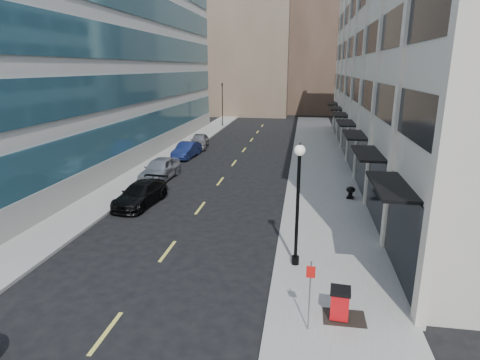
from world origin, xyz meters
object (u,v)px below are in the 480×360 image
(traffic_signal, at_px, (222,86))
(lamppost, at_px, (298,195))
(car_blue_sedan, at_px, (187,150))
(trash_bin, at_px, (340,302))
(car_black_pickup, at_px, (140,194))
(car_grey_sedan, at_px, (199,141))
(car_silver_sedan, at_px, (160,169))
(urn_planter, at_px, (351,191))
(sign_post, at_px, (310,286))

(traffic_signal, relative_size, lamppost, 1.33)
(traffic_signal, height_order, car_blue_sedan, traffic_signal)
(traffic_signal, relative_size, trash_bin, 6.50)
(car_black_pickup, xyz_separation_m, car_grey_sedan, (-1.03, 18.21, 0.06))
(lamppost, bearing_deg, trash_bin, -66.89)
(car_silver_sedan, height_order, urn_planter, car_silver_sedan)
(sign_post, bearing_deg, car_grey_sedan, 113.50)
(lamppost, bearing_deg, car_grey_sedan, 113.28)
(car_black_pickup, height_order, urn_planter, car_black_pickup)
(sign_post, bearing_deg, urn_planter, 81.46)
(car_blue_sedan, relative_size, urn_planter, 5.59)
(car_silver_sedan, bearing_deg, car_blue_sedan, 94.09)
(trash_bin, bearing_deg, urn_planter, 87.97)
(car_blue_sedan, distance_m, car_grey_sedan, 4.72)
(sign_post, bearing_deg, car_blue_sedan, 117.10)
(car_black_pickup, relative_size, urn_planter, 6.13)
(trash_bin, bearing_deg, car_grey_sedan, 118.61)
(car_black_pickup, xyz_separation_m, urn_planter, (12.89, 2.87, -0.07))
(sign_post, bearing_deg, lamppost, 99.25)
(car_silver_sedan, bearing_deg, trash_bin, -50.40)
(car_black_pickup, height_order, trash_bin, car_black_pickup)
(car_blue_sedan, distance_m, lamppost, 22.91)
(car_black_pickup, xyz_separation_m, trash_bin, (11.19, -10.22, 0.04))
(car_black_pickup, relative_size, trash_bin, 4.43)
(urn_planter, bearing_deg, traffic_signal, 115.15)
(traffic_signal, height_order, car_silver_sedan, traffic_signal)
(car_silver_sedan, distance_m, trash_bin, 19.99)
(car_black_pickup, xyz_separation_m, sign_post, (10.17, -11.01, 1.00))
(trash_bin, height_order, sign_post, sign_post)
(traffic_signal, height_order, car_grey_sedan, traffic_signal)
(car_black_pickup, distance_m, car_silver_sedan, 5.81)
(traffic_signal, xyz_separation_m, car_blue_sedan, (0.70, -20.50, -5.00))
(car_black_pickup, relative_size, car_blue_sedan, 1.10)
(car_silver_sedan, height_order, trash_bin, car_silver_sedan)
(lamppost, bearing_deg, sign_post, -83.29)
(car_black_pickup, relative_size, sign_post, 1.99)
(car_grey_sedan, relative_size, lamppost, 0.83)
(traffic_signal, bearing_deg, car_silver_sedan, -88.18)
(car_grey_sedan, bearing_deg, car_blue_sedan, -97.39)
(traffic_signal, height_order, car_black_pickup, traffic_signal)
(car_silver_sedan, bearing_deg, lamppost, -47.08)
(sign_post, distance_m, urn_planter, 14.18)
(traffic_signal, relative_size, car_grey_sedan, 1.59)
(car_silver_sedan, bearing_deg, car_grey_sedan, 93.54)
(traffic_signal, bearing_deg, car_grey_sedan, -87.46)
(car_silver_sedan, relative_size, urn_planter, 6.24)
(car_grey_sedan, bearing_deg, urn_planter, -55.19)
(car_blue_sedan, xyz_separation_m, lamppost, (10.68, -20.11, 2.53))
(car_blue_sedan, bearing_deg, trash_bin, -57.81)
(car_grey_sedan, bearing_deg, sign_post, -76.42)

